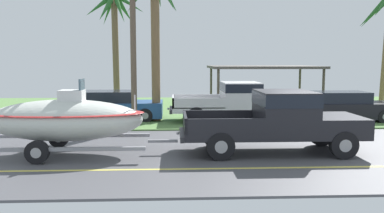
{
  "coord_description": "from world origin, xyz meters",
  "views": [
    {
      "loc": [
        -4.45,
        -12.1,
        2.81
      ],
      "look_at": [
        -3.88,
        0.09,
        1.42
      ],
      "focal_mm": 38.15,
      "sensor_mm": 36.0,
      "label": 1
    }
  ],
  "objects_px": {
    "carport_awning": "(263,68)",
    "palm_tree_mid": "(155,5)",
    "parked_sedan_far": "(340,107)",
    "parked_sedan_near": "(111,106)",
    "pickup_truck_towing": "(283,119)",
    "utility_pole": "(133,38)",
    "boat_on_trailer": "(64,120)",
    "palm_tree_near_left": "(115,20)",
    "parked_pickup_background": "(240,100)"
  },
  "relations": [
    {
      "from": "carport_awning",
      "to": "palm_tree_mid",
      "type": "bearing_deg",
      "value": -138.79
    },
    {
      "from": "parked_sedan_far",
      "to": "parked_sedan_near",
      "type": "bearing_deg",
      "value": 175.26
    },
    {
      "from": "palm_tree_mid",
      "to": "parked_sedan_far",
      "type": "bearing_deg",
      "value": -1.01
    },
    {
      "from": "pickup_truck_towing",
      "to": "parked_sedan_far",
      "type": "bearing_deg",
      "value": 54.72
    },
    {
      "from": "parked_sedan_far",
      "to": "utility_pole",
      "type": "relative_size",
      "value": 0.67
    },
    {
      "from": "parked_sedan_far",
      "to": "boat_on_trailer",
      "type": "bearing_deg",
      "value": -150.82
    },
    {
      "from": "palm_tree_near_left",
      "to": "utility_pole",
      "type": "distance_m",
      "value": 6.97
    },
    {
      "from": "pickup_truck_towing",
      "to": "utility_pole",
      "type": "relative_size",
      "value": 0.79
    },
    {
      "from": "boat_on_trailer",
      "to": "utility_pole",
      "type": "bearing_deg",
      "value": 71.73
    },
    {
      "from": "parked_sedan_near",
      "to": "palm_tree_near_left",
      "type": "xyz_separation_m",
      "value": [
        -0.37,
        4.58,
        4.38
      ]
    },
    {
      "from": "pickup_truck_towing",
      "to": "utility_pole",
      "type": "xyz_separation_m",
      "value": [
        -4.96,
        4.88,
        2.67
      ]
    },
    {
      "from": "boat_on_trailer",
      "to": "parked_sedan_near",
      "type": "xyz_separation_m",
      "value": [
        0.34,
        6.94,
        -0.38
      ]
    },
    {
      "from": "boat_on_trailer",
      "to": "parked_pickup_background",
      "type": "bearing_deg",
      "value": 44.78
    },
    {
      "from": "parked_pickup_background",
      "to": "parked_sedan_near",
      "type": "bearing_deg",
      "value": 172.99
    },
    {
      "from": "parked_sedan_near",
      "to": "palm_tree_near_left",
      "type": "distance_m",
      "value": 6.35
    },
    {
      "from": "palm_tree_near_left",
      "to": "parked_sedan_near",
      "type": "bearing_deg",
      "value": -85.38
    },
    {
      "from": "carport_awning",
      "to": "parked_pickup_background",
      "type": "bearing_deg",
      "value": -112.83
    },
    {
      "from": "carport_awning",
      "to": "palm_tree_mid",
      "type": "distance_m",
      "value": 8.51
    },
    {
      "from": "boat_on_trailer",
      "to": "palm_tree_near_left",
      "type": "distance_m",
      "value": 12.2
    },
    {
      "from": "parked_pickup_background",
      "to": "palm_tree_mid",
      "type": "xyz_separation_m",
      "value": [
        -3.81,
        0.0,
        4.18
      ]
    },
    {
      "from": "parked_sedan_far",
      "to": "pickup_truck_towing",
      "type": "bearing_deg",
      "value": -125.28
    },
    {
      "from": "carport_awning",
      "to": "palm_tree_mid",
      "type": "xyz_separation_m",
      "value": [
        -6.03,
        -5.28,
        2.85
      ]
    },
    {
      "from": "parked_sedan_far",
      "to": "palm_tree_near_left",
      "type": "distance_m",
      "value": 12.96
    },
    {
      "from": "parked_pickup_background",
      "to": "palm_tree_near_left",
      "type": "height_order",
      "value": "palm_tree_near_left"
    },
    {
      "from": "utility_pole",
      "to": "parked_sedan_far",
      "type": "bearing_deg",
      "value": 7.33
    },
    {
      "from": "parked_pickup_background",
      "to": "utility_pole",
      "type": "relative_size",
      "value": 0.8
    },
    {
      "from": "parked_sedan_far",
      "to": "carport_awning",
      "type": "relative_size",
      "value": 0.78
    },
    {
      "from": "pickup_truck_towing",
      "to": "boat_on_trailer",
      "type": "distance_m",
      "value": 6.58
    },
    {
      "from": "pickup_truck_towing",
      "to": "palm_tree_near_left",
      "type": "height_order",
      "value": "palm_tree_near_left"
    },
    {
      "from": "pickup_truck_towing",
      "to": "carport_awning",
      "type": "bearing_deg",
      "value": 80.55
    },
    {
      "from": "parked_pickup_background",
      "to": "carport_awning",
      "type": "distance_m",
      "value": 5.89
    },
    {
      "from": "parked_sedan_far",
      "to": "palm_tree_near_left",
      "type": "height_order",
      "value": "palm_tree_near_left"
    },
    {
      "from": "utility_pole",
      "to": "boat_on_trailer",
      "type": "bearing_deg",
      "value": -108.27
    },
    {
      "from": "carport_awning",
      "to": "utility_pole",
      "type": "relative_size",
      "value": 0.87
    },
    {
      "from": "pickup_truck_towing",
      "to": "utility_pole",
      "type": "distance_m",
      "value": 7.45
    },
    {
      "from": "carport_awning",
      "to": "palm_tree_near_left",
      "type": "distance_m",
      "value": 8.94
    },
    {
      "from": "boat_on_trailer",
      "to": "carport_awning",
      "type": "height_order",
      "value": "carport_awning"
    },
    {
      "from": "pickup_truck_towing",
      "to": "parked_sedan_far",
      "type": "relative_size",
      "value": 1.17
    },
    {
      "from": "parked_pickup_background",
      "to": "palm_tree_near_left",
      "type": "bearing_deg",
      "value": 139.89
    },
    {
      "from": "utility_pole",
      "to": "pickup_truck_towing",
      "type": "bearing_deg",
      "value": -44.51
    },
    {
      "from": "boat_on_trailer",
      "to": "palm_tree_mid",
      "type": "relative_size",
      "value": 0.87
    },
    {
      "from": "boat_on_trailer",
      "to": "parked_sedan_far",
      "type": "distance_m",
      "value": 12.46
    },
    {
      "from": "boat_on_trailer",
      "to": "parked_sedan_far",
      "type": "height_order",
      "value": "boat_on_trailer"
    },
    {
      "from": "carport_awning",
      "to": "utility_pole",
      "type": "height_order",
      "value": "utility_pole"
    },
    {
      "from": "palm_tree_near_left",
      "to": "palm_tree_mid",
      "type": "xyz_separation_m",
      "value": [
        2.49,
        -5.3,
        0.15
      ]
    },
    {
      "from": "pickup_truck_towing",
      "to": "palm_tree_near_left",
      "type": "relative_size",
      "value": 0.83
    },
    {
      "from": "palm_tree_mid",
      "to": "utility_pole",
      "type": "bearing_deg",
      "value": -122.25
    },
    {
      "from": "pickup_truck_towing",
      "to": "carport_awning",
      "type": "xyz_separation_m",
      "value": [
        1.91,
        11.5,
        1.31
      ]
    },
    {
      "from": "parked_pickup_background",
      "to": "palm_tree_mid",
      "type": "height_order",
      "value": "palm_tree_mid"
    },
    {
      "from": "boat_on_trailer",
      "to": "palm_tree_near_left",
      "type": "height_order",
      "value": "palm_tree_near_left"
    }
  ]
}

